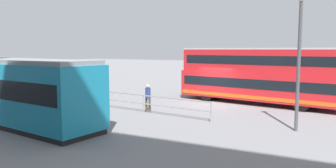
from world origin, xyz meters
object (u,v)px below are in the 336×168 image
(double_decker_bus, at_px, (259,75))
(info_sign, at_px, (73,81))
(tram_yellow, at_px, (7,89))
(street_lamp, at_px, (299,51))
(pedestrian_near_railing, at_px, (148,96))

(double_decker_bus, height_order, info_sign, double_decker_bus)
(tram_yellow, distance_m, street_lamp, 14.68)
(tram_yellow, distance_m, pedestrian_near_railing, 7.74)
(pedestrian_near_railing, distance_m, info_sign, 5.20)
(pedestrian_near_railing, height_order, street_lamp, street_lamp)
(info_sign, height_order, street_lamp, street_lamp)
(tram_yellow, bearing_deg, pedestrian_near_railing, -130.48)
(double_decker_bus, xyz_separation_m, tram_yellow, (10.29, 11.92, -0.27))
(info_sign, xyz_separation_m, street_lamp, (-13.61, -0.43, 1.98))
(tram_yellow, relative_size, pedestrian_near_railing, 7.48)
(info_sign, bearing_deg, double_decker_bus, -145.06)
(pedestrian_near_railing, bearing_deg, info_sign, 12.79)
(double_decker_bus, height_order, pedestrian_near_railing, double_decker_bus)
(double_decker_bus, height_order, tram_yellow, double_decker_bus)
(double_decker_bus, bearing_deg, street_lamp, 116.04)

